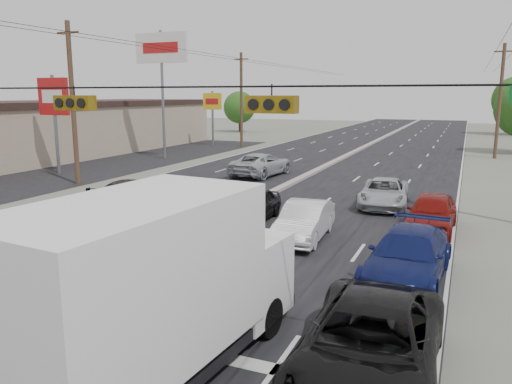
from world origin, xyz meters
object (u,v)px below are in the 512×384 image
Objects in this scene: black_suv at (370,346)px; utility_pole_right_c at (500,101)px; utility_pole_left_c at (241,100)px; queue_car_d at (408,257)px; queue_car_b at (304,221)px; oncoming_far at (261,165)px; oncoming_near at (132,194)px; tree_left_far at (239,107)px; pole_sign_billboard at (161,56)px; box_truck at (157,287)px; pole_sign_far at (212,106)px; utility_pole_left_b at (73,103)px; queue_car_e at (432,213)px; pole_sign_mid at (54,102)px; red_sedan at (210,258)px; queue_car_c at (384,193)px; queue_car_a at (252,206)px.

utility_pole_right_c is at bearing 83.09° from black_suv.
utility_pole_left_c is 40.44m from queue_car_d.
queue_car_b is at bearing 113.31° from black_suv.
utility_pole_right_c is 1.76× the size of oncoming_far.
tree_left_far is at bearing -75.92° from oncoming_near.
pole_sign_billboard reaches higher than box_truck.
pole_sign_far is 46.60m from box_truck.
box_truck is at bearing 123.74° from oncoming_near.
oncoming_far is (9.37, 7.87, -4.32)m from utility_pole_left_b.
box_truck is 1.53× the size of oncoming_near.
queue_car_e is (4.24, 13.78, -1.16)m from box_truck.
queue_car_d is 0.94× the size of oncoming_far.
box_truck is at bearing -43.99° from utility_pole_left_b.
utility_pole_left_b is at bearing -33.69° from pole_sign_mid.
queue_car_d is (30.73, -54.15, -2.94)m from tree_left_far.
utility_pole_left_c is at bearing 125.84° from queue_car_d.
queue_car_e reaches higher than oncoming_near.
red_sedan is 0.78× the size of queue_car_c.
box_truck is at bearing -72.48° from red_sedan.
box_truck is at bearing 113.56° from oncoming_far.
tree_left_far is 52.32m from queue_car_c.
oncoming_near is 12.22m from oncoming_far.
pole_sign_billboard is 33.10m from queue_car_d.
queue_car_a is at bearing -16.92° from utility_pole_left_b.
utility_pole_left_b is 25.00m from utility_pole_left_c.
black_suv is at bearing -68.35° from queue_car_b.
pole_sign_billboard reaches higher than tree_left_far.
utility_pole_right_c reaches higher than queue_car_c.
tree_left_far is at bearing 101.92° from utility_pole_left_b.
utility_pole_left_c is 2.37× the size of queue_car_a.
red_sedan is at bearing 143.58° from black_suv.
utility_pole_left_c is 1.74× the size of black_suv.
oncoming_far is (-15.63, -17.13, -4.32)m from utility_pole_right_c.
utility_pole_left_c reaches higher than queue_car_b.
utility_pole_left_b is 19.46m from queue_car_c.
queue_car_d is at bearing -25.29° from pole_sign_mid.
pole_sign_billboard is at bearing 131.64° from queue_car_b.
utility_pole_left_b reaches higher than pole_sign_mid.
red_sedan is at bearing -66.04° from tree_left_far.
red_sedan is at bearing -123.65° from queue_car_e.
queue_car_a is at bearing 174.76° from oncoming_near.
black_suv reaches higher than queue_car_c.
pole_sign_mid is (-4.50, -22.00, 0.01)m from utility_pole_left_c.
queue_car_b is (26.47, -51.11, -2.98)m from tree_left_far.
tree_left_far is at bearing -57.30° from oncoming_far.
box_truck is (21.75, -19.65, -3.17)m from pole_sign_mid.
queue_car_a is 0.94× the size of queue_car_b.
black_suv is at bearing -35.36° from red_sedan.
utility_pole_right_c is at bearing 74.90° from red_sedan.
oncoming_near is at bearing -75.93° from utility_pole_left_c.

